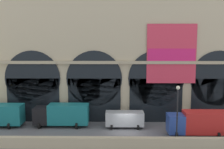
{
  "coord_description": "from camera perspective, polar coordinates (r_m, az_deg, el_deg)",
  "views": [
    {
      "loc": [
        -1.38,
        -33.28,
        11.72
      ],
      "look_at": [
        -1.9,
        5.0,
        7.01
      ],
      "focal_mm": 42.85,
      "sensor_mm": 36.0,
      "label": 1
    }
  ],
  "objects": [
    {
      "name": "box_truck_mideast",
      "position": [
        35.53,
        17.97,
        -9.72
      ],
      "size": [
        7.5,
        2.91,
        3.12
      ],
      "color": "#28479E",
      "rests_on": "ground"
    },
    {
      "name": "van_center",
      "position": [
        37.13,
        2.71,
        -9.38
      ],
      "size": [
        5.2,
        2.48,
        2.2
      ],
      "color": "#ADB2B7",
      "rests_on": "ground"
    },
    {
      "name": "street_lamp_quayside",
      "position": [
        30.84,
        13.79,
        -6.9
      ],
      "size": [
        0.44,
        0.44,
        6.9
      ],
      "color": "black",
      "rests_on": "ground"
    },
    {
      "name": "quay_parapet_wall",
      "position": [
        30.49,
        3.43,
        -14.35
      ],
      "size": [
        90.0,
        0.7,
        1.25
      ],
      "primitive_type": "cube",
      "color": "#BCAD8C",
      "rests_on": "ground"
    },
    {
      "name": "station_building",
      "position": [
        40.82,
        2.77,
        5.23
      ],
      "size": [
        46.6,
        5.42,
        21.51
      ],
      "color": "#BCAD8C",
      "rests_on": "ground"
    },
    {
      "name": "box_truck_midwest",
      "position": [
        38.1,
        -10.58,
        -8.36
      ],
      "size": [
        7.5,
        2.91,
        3.12
      ],
      "color": "black",
      "rests_on": "ground"
    },
    {
      "name": "ground_plane",
      "position": [
        35.31,
        3.05,
        -12.38
      ],
      "size": [
        200.0,
        200.0,
        0.0
      ],
      "primitive_type": "plane",
      "color": "slate"
    }
  ]
}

